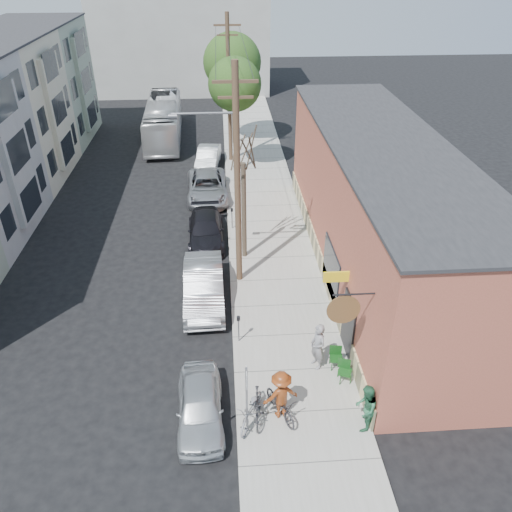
{
  "coord_description": "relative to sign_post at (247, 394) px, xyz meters",
  "views": [
    {
      "loc": [
        1.89,
        -15.58,
        13.84
      ],
      "look_at": [
        3.24,
        4.04,
        1.5
      ],
      "focal_mm": 35.0,
      "sensor_mm": 36.0,
      "label": 1
    }
  ],
  "objects": [
    {
      "name": "ground",
      "position": [
        -2.35,
        4.61,
        -1.83
      ],
      "size": [
        120.0,
        120.0,
        0.0
      ],
      "primitive_type": "plane",
      "color": "black"
    },
    {
      "name": "car_1",
      "position": [
        -1.55,
        7.36,
        -1.01
      ],
      "size": [
        1.89,
        5.04,
        1.65
      ],
      "primitive_type": "imported",
      "rotation": [
        0.0,
        0.0,
        0.03
      ],
      "color": "#AFB1B7",
      "rests_on": "ground"
    },
    {
      "name": "cyclist",
      "position": [
        1.16,
        0.55,
        -0.73
      ],
      "size": [
        1.37,
        1.0,
        1.9
      ],
      "primitive_type": "imported",
      "rotation": [
        0.0,
        0.0,
        3.4
      ],
      "color": "maroon",
      "rests_on": "sidewalk"
    },
    {
      "name": "cafe_building",
      "position": [
        6.64,
        9.61,
        1.47
      ],
      "size": [
        6.6,
        20.2,
        6.61
      ],
      "color": "#AC5540",
      "rests_on": "ground"
    },
    {
      "name": "sign_post",
      "position": [
        0.0,
        0.0,
        0.0
      ],
      "size": [
        0.07,
        0.45,
        2.8
      ],
      "color": "slate",
      "rests_on": "sidewalk"
    },
    {
      "name": "tree_leafy_far",
      "position": [
        0.45,
        28.21,
        4.48
      ],
      "size": [
        4.33,
        4.33,
        8.34
      ],
      "color": "#44392C",
      "rests_on": "sidewalk"
    },
    {
      "name": "utility_pole_far",
      "position": [
        0.1,
        24.52,
        3.51
      ],
      "size": [
        1.8,
        0.28,
        10.0
      ],
      "color": "#503A28",
      "rests_on": "sidewalk"
    },
    {
      "name": "car_3",
      "position": [
        -1.55,
        18.29,
        -1.09
      ],
      "size": [
        2.68,
        5.45,
        1.49
      ],
      "primitive_type": "imported",
      "rotation": [
        0.0,
        0.0,
        0.04
      ],
      "color": "#999BA0",
      "rests_on": "ground"
    },
    {
      "name": "parked_bike_b",
      "position": [
        0.17,
        0.35,
        -1.18
      ],
      "size": [
        1.37,
        2.01,
        1.0
      ],
      "primitive_type": "imported",
      "rotation": [
        0.0,
        0.0,
        -0.41
      ],
      "color": "slate",
      "rests_on": "sidewalk"
    },
    {
      "name": "parked_bike_a",
      "position": [
        0.36,
        0.51,
        -1.14
      ],
      "size": [
        0.64,
        1.82,
        1.08
      ],
      "primitive_type": "imported",
      "rotation": [
        0.0,
        0.0,
        -0.07
      ],
      "color": "black",
      "rests_on": "sidewalk"
    },
    {
      "name": "parking_meter_near",
      "position": [
        -0.1,
        4.39,
        -0.85
      ],
      "size": [
        0.14,
        0.14,
        1.24
      ],
      "color": "slate",
      "rests_on": "sidewalk"
    },
    {
      "name": "patio_chair_b",
      "position": [
        3.68,
        1.94,
        -1.24
      ],
      "size": [
        0.66,
        0.66,
        0.88
      ],
      "primitive_type": null,
      "rotation": [
        0.0,
        0.0,
        -0.41
      ],
      "color": "#134515",
      "rests_on": "sidewalk"
    },
    {
      "name": "tree_leafy_mid",
      "position": [
        0.45,
        22.44,
        4.23
      ],
      "size": [
        3.48,
        3.48,
        7.67
      ],
      "color": "#44392C",
      "rests_on": "sidewalk"
    },
    {
      "name": "patron_grey",
      "position": [
        2.79,
        2.75,
        -0.71
      ],
      "size": [
        0.71,
        0.84,
        1.95
      ],
      "primitive_type": "imported",
      "rotation": [
        0.0,
        0.0,
        -1.17
      ],
      "color": "gray",
      "rests_on": "sidewalk"
    },
    {
      "name": "patio_chair_a",
      "position": [
        3.51,
        2.65,
        -1.24
      ],
      "size": [
        0.57,
        0.57,
        0.88
      ],
      "primitive_type": null,
      "rotation": [
        0.0,
        0.0,
        -0.15
      ],
      "color": "#134515",
      "rests_on": "sidewalk"
    },
    {
      "name": "parking_meter_far",
      "position": [
        -0.1,
        13.88,
        -0.85
      ],
      "size": [
        0.14,
        0.14,
        1.24
      ],
      "color": "slate",
      "rests_on": "sidewalk"
    },
    {
      "name": "patron_green",
      "position": [
        3.85,
        -0.16,
        -0.78
      ],
      "size": [
        0.99,
        1.09,
        1.81
      ],
      "primitive_type": "imported",
      "rotation": [
        0.0,
        0.0,
        -2.01
      ],
      "color": "#286541",
      "rests_on": "sidewalk"
    },
    {
      "name": "end_cap_building",
      "position": [
        -4.35,
        46.61,
        4.17
      ],
      "size": [
        18.0,
        8.0,
        12.0
      ],
      "primitive_type": "cube",
      "color": "#A2A29D",
      "rests_on": "ground"
    },
    {
      "name": "cyclist_bike",
      "position": [
        1.16,
        0.55,
        -1.21
      ],
      "size": [
        1.32,
        1.91,
        0.95
      ],
      "primitive_type": "imported",
      "rotation": [
        0.0,
        0.0,
        0.42
      ],
      "color": "black",
      "rests_on": "sidewalk"
    },
    {
      "name": "car_4",
      "position": [
        -1.56,
        23.6,
        -1.13
      ],
      "size": [
        1.91,
        4.38,
        1.4
      ],
      "primitive_type": "imported",
      "rotation": [
        0.0,
        0.0,
        -0.1
      ],
      "color": "#B8BDC1",
      "rests_on": "ground"
    },
    {
      "name": "car_0",
      "position": [
        -1.55,
        0.65,
        -1.18
      ],
      "size": [
        1.71,
        3.9,
        1.31
      ],
      "primitive_type": "imported",
      "rotation": [
        0.0,
        0.0,
        0.04
      ],
      "color": "silver",
      "rests_on": "ground"
    },
    {
      "name": "sidewalk",
      "position": [
        1.9,
        15.61,
        -1.76
      ],
      "size": [
        4.5,
        58.0,
        0.15
      ],
      "primitive_type": "cube",
      "color": "#A6A399",
      "rests_on": "ground"
    },
    {
      "name": "bus",
      "position": [
        -5.26,
        30.02,
        -0.28
      ],
      "size": [
        3.08,
        11.28,
        3.11
      ],
      "primitive_type": "imported",
      "rotation": [
        0.0,
        0.0,
        0.04
      ],
      "color": "white",
      "rests_on": "ground"
    },
    {
      "name": "utility_pole_near",
      "position": [
        0.04,
        8.82,
        3.58
      ],
      "size": [
        3.57,
        0.28,
        10.0
      ],
      "color": "#503A28",
      "rests_on": "sidewalk"
    },
    {
      "name": "tree_bare",
      "position": [
        0.45,
        10.91,
        0.85
      ],
      "size": [
        0.24,
        0.24,
        5.06
      ],
      "color": "#44392C",
      "rests_on": "sidewalk"
    },
    {
      "name": "car_2",
      "position": [
        -1.55,
        12.79,
        -1.16
      ],
      "size": [
        2.02,
        4.71,
        1.35
      ],
      "primitive_type": "imported",
      "rotation": [
        0.0,
        0.0,
        0.03
      ],
      "color": "black",
      "rests_on": "ground"
    }
  ]
}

